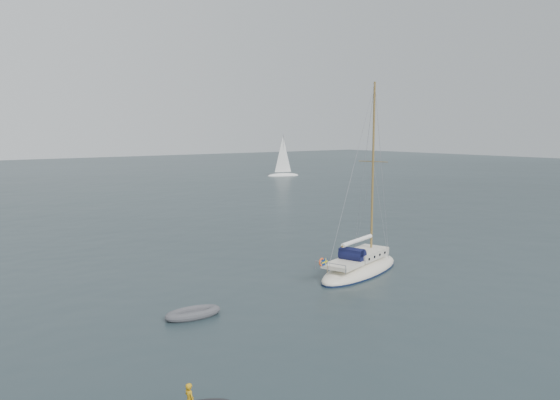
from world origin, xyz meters
TOP-DOWN VIEW (x-y plane):
  - ground at (0.00, 0.00)m, footprint 300.00×300.00m
  - sailboat at (3.79, -0.24)m, footprint 8.63×2.59m
  - dinghy at (-8.38, -1.19)m, footprint 2.80×1.26m
  - distant_yacht_b at (42.97, 58.66)m, footprint 6.28×3.35m

SIDE VIEW (x-z plane):
  - ground at x=0.00m, z-range 0.00..0.00m
  - dinghy at x=-8.38m, z-range -0.02..0.38m
  - sailboat at x=3.79m, z-range -5.22..7.08m
  - distant_yacht_b at x=42.97m, z-range -0.61..7.72m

